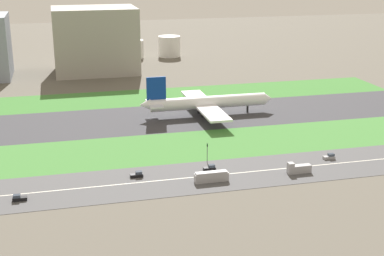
{
  "coord_description": "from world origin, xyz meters",
  "views": [
    {
      "loc": [
        -40.25,
        -243.1,
        73.21
      ],
      "look_at": [
        11.48,
        -36.5,
        6.0
      ],
      "focal_mm": 51.67,
      "sensor_mm": 36.0,
      "label": 1
    }
  ],
  "objects_px": {
    "car_1": "(330,157)",
    "truck_0": "(298,169)",
    "car_4": "(210,168)",
    "car_2": "(137,175)",
    "fuel_tank_east": "(169,46)",
    "bus_0": "(211,177)",
    "hangar_building": "(95,40)",
    "fuel_tank_centre": "(132,49)",
    "fuel_tank_west": "(97,48)",
    "airliner": "(205,103)",
    "traffic_light": "(207,151)",
    "car_3": "(19,198)"
  },
  "relations": [
    {
      "from": "fuel_tank_east",
      "to": "car_1",
      "type": "bearing_deg",
      "value": -86.56
    },
    {
      "from": "bus_0",
      "to": "car_1",
      "type": "distance_m",
      "value": 49.82
    },
    {
      "from": "car_2",
      "to": "truck_0",
      "type": "xyz_separation_m",
      "value": [
        55.26,
        -10.0,
        0.75
      ]
    },
    {
      "from": "hangar_building",
      "to": "fuel_tank_west",
      "type": "bearing_deg",
      "value": 84.55
    },
    {
      "from": "car_4",
      "to": "car_1",
      "type": "xyz_separation_m",
      "value": [
        46.44,
        0.0,
        0.0
      ]
    },
    {
      "from": "car_2",
      "to": "fuel_tank_east",
      "type": "height_order",
      "value": "fuel_tank_east"
    },
    {
      "from": "car_2",
      "to": "truck_0",
      "type": "bearing_deg",
      "value": -10.26
    },
    {
      "from": "car_2",
      "to": "car_1",
      "type": "relative_size",
      "value": 1.0
    },
    {
      "from": "bus_0",
      "to": "fuel_tank_centre",
      "type": "height_order",
      "value": "fuel_tank_centre"
    },
    {
      "from": "bus_0",
      "to": "truck_0",
      "type": "distance_m",
      "value": 31.61
    },
    {
      "from": "airliner",
      "to": "traffic_light",
      "type": "bearing_deg",
      "value": -104.63
    },
    {
      "from": "fuel_tank_west",
      "to": "fuel_tank_centre",
      "type": "bearing_deg",
      "value": 0.0
    },
    {
      "from": "bus_0",
      "to": "car_4",
      "type": "distance_m",
      "value": 10.31
    },
    {
      "from": "car_1",
      "to": "fuel_tank_east",
      "type": "xyz_separation_m",
      "value": [
        -13.65,
        227.0,
        6.68
      ]
    },
    {
      "from": "hangar_building",
      "to": "bus_0",
      "type": "bearing_deg",
      "value": -83.36
    },
    {
      "from": "airliner",
      "to": "bus_0",
      "type": "distance_m",
      "value": 80.45
    },
    {
      "from": "car_2",
      "to": "bus_0",
      "type": "bearing_deg",
      "value": -22.93
    },
    {
      "from": "car_1",
      "to": "fuel_tank_centre",
      "type": "bearing_deg",
      "value": 100.39
    },
    {
      "from": "airliner",
      "to": "car_4",
      "type": "xyz_separation_m",
      "value": [
        -16.84,
        -68.0,
        -5.31
      ]
    },
    {
      "from": "car_4",
      "to": "fuel_tank_east",
      "type": "distance_m",
      "value": 229.45
    },
    {
      "from": "car_4",
      "to": "fuel_tank_west",
      "type": "bearing_deg",
      "value": 95.14
    },
    {
      "from": "car_4",
      "to": "car_2",
      "type": "height_order",
      "value": "same"
    },
    {
      "from": "airliner",
      "to": "fuel_tank_centre",
      "type": "relative_size",
      "value": 3.84
    },
    {
      "from": "traffic_light",
      "to": "fuel_tank_west",
      "type": "xyz_separation_m",
      "value": [
        -21.58,
        219.01,
        3.85
      ]
    },
    {
      "from": "car_2",
      "to": "car_1",
      "type": "bearing_deg",
      "value": 0.0
    },
    {
      "from": "truck_0",
      "to": "fuel_tank_west",
      "type": "bearing_deg",
      "value": -78.17
    },
    {
      "from": "truck_0",
      "to": "fuel_tank_east",
      "type": "height_order",
      "value": "fuel_tank_east"
    },
    {
      "from": "car_3",
      "to": "car_4",
      "type": "relative_size",
      "value": 1.0
    },
    {
      "from": "hangar_building",
      "to": "fuel_tank_centre",
      "type": "height_order",
      "value": "hangar_building"
    },
    {
      "from": "traffic_light",
      "to": "hangar_building",
      "type": "relative_size",
      "value": 0.14
    },
    {
      "from": "car_2",
      "to": "fuel_tank_west",
      "type": "bearing_deg",
      "value": 88.59
    },
    {
      "from": "car_4",
      "to": "fuel_tank_centre",
      "type": "distance_m",
      "value": 227.12
    },
    {
      "from": "traffic_light",
      "to": "fuel_tank_west",
      "type": "distance_m",
      "value": 220.1
    },
    {
      "from": "car_1",
      "to": "truck_0",
      "type": "height_order",
      "value": "truck_0"
    },
    {
      "from": "hangar_building",
      "to": "airliner",
      "type": "bearing_deg",
      "value": -69.98
    },
    {
      "from": "bus_0",
      "to": "car_3",
      "type": "relative_size",
      "value": 2.64
    },
    {
      "from": "airliner",
      "to": "bus_0",
      "type": "height_order",
      "value": "airliner"
    },
    {
      "from": "hangar_building",
      "to": "truck_0",
      "type": "bearing_deg",
      "value": -74.3
    },
    {
      "from": "truck_0",
      "to": "fuel_tank_centre",
      "type": "distance_m",
      "value": 238.31
    },
    {
      "from": "car_4",
      "to": "fuel_tank_west",
      "type": "height_order",
      "value": "fuel_tank_west"
    },
    {
      "from": "car_1",
      "to": "fuel_tank_centre",
      "type": "relative_size",
      "value": 0.26
    },
    {
      "from": "car_4",
      "to": "car_1",
      "type": "relative_size",
      "value": 1.0
    },
    {
      "from": "car_2",
      "to": "hangar_building",
      "type": "height_order",
      "value": "hangar_building"
    },
    {
      "from": "fuel_tank_west",
      "to": "airliner",
      "type": "bearing_deg",
      "value": -76.82
    },
    {
      "from": "traffic_light",
      "to": "fuel_tank_west",
      "type": "bearing_deg",
      "value": 95.63
    },
    {
      "from": "car_4",
      "to": "car_1",
      "type": "bearing_deg",
      "value": 0.0
    },
    {
      "from": "car_4",
      "to": "traffic_light",
      "type": "height_order",
      "value": "traffic_light"
    },
    {
      "from": "car_1",
      "to": "hangar_building",
      "type": "relative_size",
      "value": 0.08
    },
    {
      "from": "car_1",
      "to": "traffic_light",
      "type": "xyz_separation_m",
      "value": [
        -45.26,
        7.99,
        3.37
      ]
    },
    {
      "from": "car_4",
      "to": "hangar_building",
      "type": "relative_size",
      "value": 0.08
    }
  ]
}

